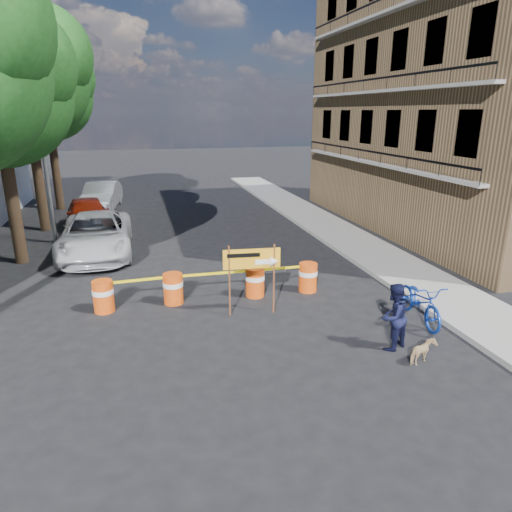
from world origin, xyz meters
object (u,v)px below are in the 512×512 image
bicycle (422,283)px  dog (423,352)px  barrel_far_right (308,277)px  barrel_mid_right (255,281)px  sedan_silver (102,196)px  pedestrian (393,317)px  barrel_far_left (103,296)px  suv_white (96,235)px  sedan_red (88,214)px  barrel_mid_left (173,288)px  detour_sign (260,263)px

bicycle → dog: 2.40m
barrel_far_right → dog: 4.77m
barrel_mid_right → dog: size_ratio=1.35×
barrel_mid_right → sedan_silver: size_ratio=0.19×
barrel_far_right → pedestrian: pedestrian is taller
barrel_far_left → suv_white: (-0.54, 5.66, 0.31)m
sedan_red → barrel_far_right: bearing=-61.2°
barrel_far_left → pedestrian: size_ratio=0.56×
barrel_mid_left → detour_sign: bearing=-30.5°
pedestrian → bicycle: bearing=-167.5°
detour_sign → pedestrian: 3.69m
suv_white → sedan_red: 4.17m
pedestrian → suv_white: size_ratio=0.29×
barrel_mid_left → bicycle: (6.21, -2.83, 0.61)m
pedestrian → barrel_mid_right: bearing=-84.2°
barrel_far_left → sedan_silver: 14.60m
detour_sign → pedestrian: bearing=-41.3°
barrel_far_right → detour_sign: detour_sign is taller
barrel_mid_left → pedestrian: 6.17m
pedestrian → bicycle: (1.49, 1.14, 0.27)m
barrel_far_left → bicycle: 8.60m
detour_sign → sedan_silver: (-4.99, 15.80, -0.68)m
barrel_mid_right → sedan_silver: bearing=109.6°
barrel_far_left → sedan_silver: bearing=93.3°
barrel_mid_right → barrel_far_right: same height
dog → suv_white: size_ratio=0.12×
detour_sign → dog: size_ratio=2.98×
bicycle → sedan_red: bicycle is taller
barrel_far_left → suv_white: bearing=95.5°
bicycle → dog: size_ratio=3.25×
detour_sign → sedan_silver: bearing=113.1°
barrel_mid_right → pedestrian: size_ratio=0.56×
barrel_far_right → pedestrian: size_ratio=0.56×
barrel_mid_left → suv_white: 6.10m
barrel_far_left → barrel_mid_left: (1.92, 0.09, 0.00)m
dog → sedan_red: bearing=6.3°
detour_sign → bicycle: (3.98, -1.52, -0.38)m
barrel_far_right → detour_sign: size_ratio=0.45×
barrel_mid_left → barrel_far_right: size_ratio=1.00×
barrel_far_right → barrel_mid_left: bearing=178.7°
barrel_far_right → bicycle: 3.51m
barrel_far_right → sedan_silver: bearing=115.2°
barrel_far_left → detour_sign: bearing=-16.4°
barrel_mid_right → sedan_red: size_ratio=0.20×
detour_sign → sedan_red: size_ratio=0.44×
barrel_mid_left → dog: 6.93m
suv_white → barrel_far_left: bearing=-84.6°
dog → barrel_far_left: bearing=33.0°
bicycle → barrel_far_right: bearing=133.5°
pedestrian → dog: 1.01m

